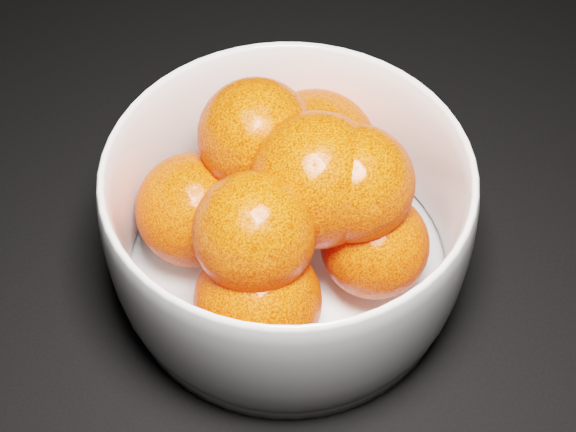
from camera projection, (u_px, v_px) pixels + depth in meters
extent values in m
cylinder|color=silver|center=(288.00, 267.00, 0.55)|extent=(0.22, 0.22, 0.01)
sphere|color=#FD3C0B|center=(315.00, 152.00, 0.55)|extent=(0.09, 0.09, 0.09)
sphere|color=#FD3C0B|center=(194.00, 210.00, 0.52)|extent=(0.08, 0.08, 0.08)
sphere|color=#FD3C0B|center=(258.00, 301.00, 0.48)|extent=(0.08, 0.08, 0.08)
sphere|color=#FD3C0B|center=(375.00, 245.00, 0.50)|extent=(0.07, 0.07, 0.07)
sphere|color=#FD3C0B|center=(256.00, 136.00, 0.50)|extent=(0.07, 0.07, 0.07)
sphere|color=#FD3C0B|center=(254.00, 233.00, 0.45)|extent=(0.07, 0.07, 0.07)
sphere|color=#FD3C0B|center=(355.00, 184.00, 0.48)|extent=(0.07, 0.07, 0.07)
sphere|color=#FD3C0B|center=(317.00, 180.00, 0.48)|extent=(0.08, 0.08, 0.08)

